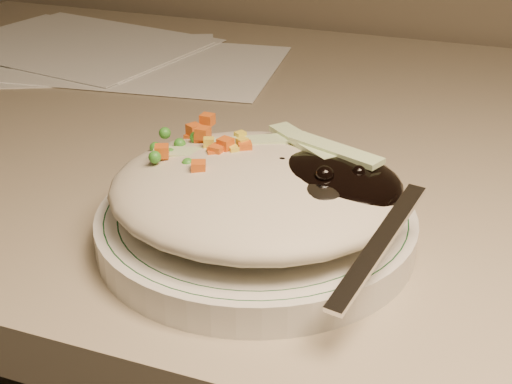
% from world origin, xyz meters
% --- Properties ---
extents(desk, '(1.40, 0.70, 0.74)m').
position_xyz_m(desk, '(0.00, 1.38, 0.54)').
color(desk, gray).
rests_on(desk, ground).
extents(plate, '(0.22, 0.22, 0.02)m').
position_xyz_m(plate, '(-0.05, 1.17, 0.75)').
color(plate, silver).
rests_on(plate, desk).
extents(plate_rim, '(0.20, 0.20, 0.00)m').
position_xyz_m(plate_rim, '(-0.05, 1.17, 0.76)').
color(plate_rim, '#144723').
rests_on(plate_rim, plate).
extents(meal, '(0.20, 0.19, 0.05)m').
position_xyz_m(meal, '(-0.05, 1.17, 0.78)').
color(meal, '#C0B59C').
rests_on(meal, plate).
extents(papers, '(0.46, 0.34, 0.00)m').
position_xyz_m(papers, '(-0.40, 1.52, 0.74)').
color(papers, white).
rests_on(papers, desk).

